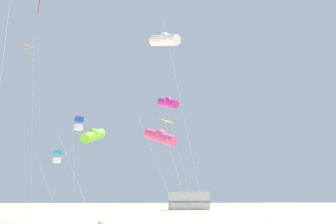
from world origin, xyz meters
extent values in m
sphere|color=#D8A87F|center=(-1.13, 6.59, 1.06)|extent=(0.20, 0.20, 0.20)
cylinder|color=silver|center=(-7.54, 16.58, 6.80)|extent=(0.56, 2.48, 13.60)
cube|color=orange|center=(-8.77, 16.85, 13.59)|extent=(1.22, 1.22, 0.40)
cylinder|color=orange|center=(-8.77, 16.85, 12.94)|extent=(0.04, 0.04, 1.10)
cylinder|color=silver|center=(-5.04, 20.10, 4.10)|extent=(0.88, 0.02, 8.20)
cube|color=blue|center=(-5.04, 20.53, 8.55)|extent=(0.82, 0.82, 0.44)
cube|color=white|center=(-5.04, 20.53, 7.85)|extent=(0.82, 0.82, 0.44)
cylinder|color=silver|center=(-3.73, 14.48, 3.14)|extent=(3.24, 1.34, 6.28)
cylinder|color=#72D12D|center=(-3.06, 16.09, 6.28)|extent=(1.59, 2.57, 1.48)
sphere|color=#72D12D|center=(-3.06, 16.09, 6.43)|extent=(0.76, 0.76, 0.76)
cylinder|color=silver|center=(3.46, 17.81, 4.93)|extent=(2.79, 1.64, 9.87)
cylinder|color=#D826A5|center=(2.64, 19.19, 9.86)|extent=(1.87, 2.51, 1.48)
sphere|color=#D826A5|center=(2.64, 19.19, 10.01)|extent=(0.76, 0.76, 0.76)
cylinder|color=red|center=(-5.33, 8.99, 12.06)|extent=(0.04, 0.04, 1.10)
cylinder|color=silver|center=(1.59, 13.77, 3.64)|extent=(2.83, 1.06, 7.28)
cube|color=yellow|center=(2.11, 15.18, 7.27)|extent=(1.22, 1.22, 0.40)
cylinder|color=yellow|center=(2.11, 15.18, 6.62)|extent=(0.04, 0.04, 1.10)
cylinder|color=silver|center=(2.84, 10.72, 5.98)|extent=(2.74, 2.22, 11.96)
cylinder|color=white|center=(1.74, 12.08, 11.96)|extent=(2.12, 2.38, 1.48)
sphere|color=white|center=(1.74, 12.08, 12.11)|extent=(0.76, 0.76, 0.76)
cylinder|color=silver|center=(-7.57, 22.10, 2.83)|extent=(2.69, 0.45, 5.67)
cube|color=#1EB2D1|center=(-7.35, 23.44, 6.02)|extent=(0.82, 0.82, 0.44)
cube|color=white|center=(-7.35, 23.44, 5.32)|extent=(0.82, 0.82, 0.44)
cylinder|color=silver|center=(2.81, 13.34, 2.96)|extent=(2.06, 2.35, 5.93)
cylinder|color=#E54C8C|center=(1.64, 14.36, 5.93)|extent=(2.34, 2.17, 1.48)
sphere|color=#E54C8C|center=(1.64, 14.36, 6.08)|extent=(0.76, 0.76, 0.76)
cube|color=#B7BABF|center=(8.44, 44.82, 1.40)|extent=(6.57, 2.81, 2.80)
cube|color=#4C608C|center=(8.44, 44.82, 1.26)|extent=(6.61, 2.86, 0.24)
camera|label=1|loc=(0.28, -5.91, 2.03)|focal=32.61mm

